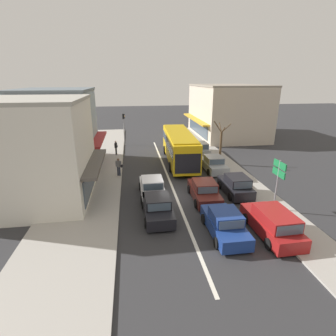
# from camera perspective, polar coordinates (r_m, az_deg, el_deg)

# --- Properties ---
(ground_plane) EXTENTS (140.00, 140.00, 0.00)m
(ground_plane) POSITION_cam_1_polar(r_m,az_deg,el_deg) (20.14, 1.73, -6.15)
(ground_plane) COLOR #2D2D30
(lane_centre_line) EXTENTS (0.20, 28.00, 0.01)m
(lane_centre_line) POSITION_cam_1_polar(r_m,az_deg,el_deg) (23.78, 0.08, -2.10)
(lane_centre_line) COLOR silver
(lane_centre_line) RESTS_ON ground
(sidewalk_left) EXTENTS (5.20, 44.00, 0.14)m
(sidewalk_left) POSITION_cam_1_polar(r_m,az_deg,el_deg) (25.67, -15.79, -1.07)
(sidewalk_left) COLOR #A39E96
(sidewalk_left) RESTS_ON ground
(kerb_right) EXTENTS (2.80, 44.00, 0.12)m
(kerb_right) POSITION_cam_1_polar(r_m,az_deg,el_deg) (27.10, 12.54, 0.23)
(kerb_right) COLOR #A39E96
(kerb_right) RESTS_ON ground
(shopfront_corner_near) EXTENTS (8.76, 7.58, 7.33)m
(shopfront_corner_near) POSITION_cam_1_polar(r_m,az_deg,el_deg) (20.63, -27.74, 3.06)
(shopfront_corner_near) COLOR silver
(shopfront_corner_near) RESTS_ON ground
(shopfront_mid_block) EXTENTS (7.59, 8.03, 7.63)m
(shopfront_mid_block) POSITION_cam_1_polar(r_m,az_deg,el_deg) (28.06, -22.69, 7.78)
(shopfront_mid_block) COLOR #84939E
(shopfront_mid_block) RESTS_ON ground
(building_right_far) EXTENTS (9.99, 13.40, 7.67)m
(building_right_far) POSITION_cam_1_polar(r_m,az_deg,el_deg) (41.82, 12.69, 12.02)
(building_right_far) COLOR beige
(building_right_far) RESTS_ON ground
(city_bus) EXTENTS (3.08, 10.96, 3.23)m
(city_bus) POSITION_cam_1_polar(r_m,az_deg,el_deg) (27.70, 2.46, 5.01)
(city_bus) COLOR yellow
(city_bus) RESTS_ON ground
(sedan_behind_bus_near) EXTENTS (1.95, 4.23, 1.47)m
(sedan_behind_bus_near) POSITION_cam_1_polar(r_m,az_deg,el_deg) (17.08, -2.32, -8.53)
(sedan_behind_bus_near) COLOR black
(sedan_behind_bus_near) RESTS_ON ground
(sedan_behind_bus_mid) EXTENTS (1.91, 4.21, 1.47)m
(sedan_behind_bus_mid) POSITION_cam_1_polar(r_m,az_deg,el_deg) (15.65, 12.24, -11.76)
(sedan_behind_bus_mid) COLOR navy
(sedan_behind_bus_mid) RESTS_ON ground
(sedan_queue_far_back) EXTENTS (2.00, 4.25, 1.47)m
(sedan_queue_far_back) POSITION_cam_1_polar(r_m,az_deg,el_deg) (19.55, 7.86, -5.02)
(sedan_queue_far_back) COLOR #561E19
(sedan_queue_far_back) RESTS_ON ground
(sedan_queue_gap_filler) EXTENTS (1.92, 4.21, 1.47)m
(sedan_queue_gap_filler) POSITION_cam_1_polar(r_m,az_deg,el_deg) (19.94, -3.47, -4.37)
(sedan_queue_gap_filler) COLOR silver
(sedan_queue_gap_filler) RESTS_ON ground
(parked_wagon_kerb_front) EXTENTS (2.02, 4.54, 1.58)m
(parked_wagon_kerb_front) POSITION_cam_1_polar(r_m,az_deg,el_deg) (16.32, 21.77, -11.07)
(parked_wagon_kerb_front) COLOR maroon
(parked_wagon_kerb_front) RESTS_ON ground
(parked_hatchback_kerb_second) EXTENTS (1.85, 3.72, 1.54)m
(parked_hatchback_kerb_second) POSITION_cam_1_polar(r_m,az_deg,el_deg) (20.88, 14.56, -3.73)
(parked_hatchback_kerb_second) COLOR black
(parked_hatchback_kerb_second) RESTS_ON ground
(parked_sedan_kerb_third) EXTENTS (1.97, 4.24, 1.47)m
(parked_sedan_kerb_third) POSITION_cam_1_polar(r_m,az_deg,el_deg) (25.82, 9.86, 0.88)
(parked_sedan_kerb_third) COLOR #9EA3A8
(parked_sedan_kerb_third) RESTS_ON ground
(parked_hatchback_kerb_rear) EXTENTS (1.85, 3.72, 1.54)m
(parked_hatchback_kerb_rear) POSITION_cam_1_polar(r_m,az_deg,el_deg) (30.93, 6.91, 4.13)
(parked_hatchback_kerb_rear) COLOR #9EA3A8
(parked_hatchback_kerb_rear) RESTS_ON ground
(traffic_light_downstreet) EXTENTS (0.33, 0.24, 4.20)m
(traffic_light_downstreet) POSITION_cam_1_polar(r_m,az_deg,el_deg) (35.50, -9.61, 9.46)
(traffic_light_downstreet) COLOR gray
(traffic_light_downstreet) RESTS_ON ground
(directional_road_sign) EXTENTS (0.10, 1.40, 3.60)m
(directional_road_sign) POSITION_cam_1_polar(r_m,az_deg,el_deg) (18.38, 22.95, -1.13)
(directional_road_sign) COLOR gray
(directional_road_sign) RESTS_ON ground
(street_tree_right) EXTENTS (1.83, 1.82, 4.55)m
(street_tree_right) POSITION_cam_1_polar(r_m,az_deg,el_deg) (27.50, 11.39, 5.05)
(street_tree_right) COLOR brown
(street_tree_right) RESTS_ON ground
(pedestrian_with_handbag_near) EXTENTS (0.34, 0.66, 1.63)m
(pedestrian_with_handbag_near) POSITION_cam_1_polar(r_m,az_deg,el_deg) (30.77, -11.26, 4.51)
(pedestrian_with_handbag_near) COLOR #333338
(pedestrian_with_handbag_near) RESTS_ON sidewalk_left
(pedestrian_browsing_midblock) EXTENTS (0.65, 0.42, 1.63)m
(pedestrian_browsing_midblock) POSITION_cam_1_polar(r_m,az_deg,el_deg) (24.00, -10.68, 0.45)
(pedestrian_browsing_midblock) COLOR #232838
(pedestrian_browsing_midblock) RESTS_ON sidewalk_left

